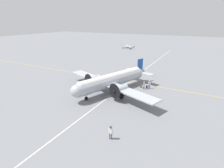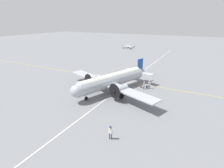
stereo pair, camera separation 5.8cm
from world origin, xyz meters
name	(u,v)px [view 2 (the right image)]	position (x,y,z in m)	size (l,w,h in m)	color
ground_plane	(112,91)	(0.00, 0.00, 0.00)	(300.00, 300.00, 0.00)	slate
apron_line_eastwest	(126,81)	(0.00, 7.05, 0.00)	(120.00, 0.16, 0.01)	gold
apron_line_northsouth	(115,92)	(0.82, 0.00, 0.00)	(0.16, 120.00, 0.01)	silver
airliner_main	(111,80)	(-0.13, -0.37, 2.46)	(23.09, 19.18, 5.59)	#ADB2BC
crew_foreground	(111,131)	(7.21, -13.91, 1.13)	(0.61, 0.30, 1.80)	navy
passenger_boarding	(149,84)	(6.47, 4.97, 1.13)	(0.48, 0.48, 1.85)	navy
ramp_agent	(144,85)	(5.50, 4.28, 1.05)	(0.27, 0.59, 1.71)	navy
suitcase_near_door	(147,87)	(5.88, 5.17, 0.31)	(0.35, 0.12, 0.65)	#232328
suitcase_upright_spare	(141,87)	(4.74, 4.72, 0.24)	(0.43, 0.17, 0.52)	brown
light_aircraft_distant	(128,47)	(-20.29, 56.39, 0.78)	(6.93, 7.96, 1.82)	#B7BCC6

